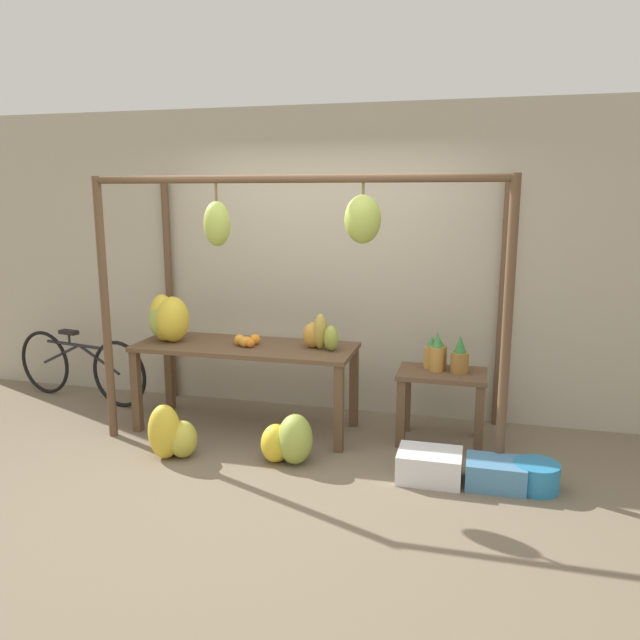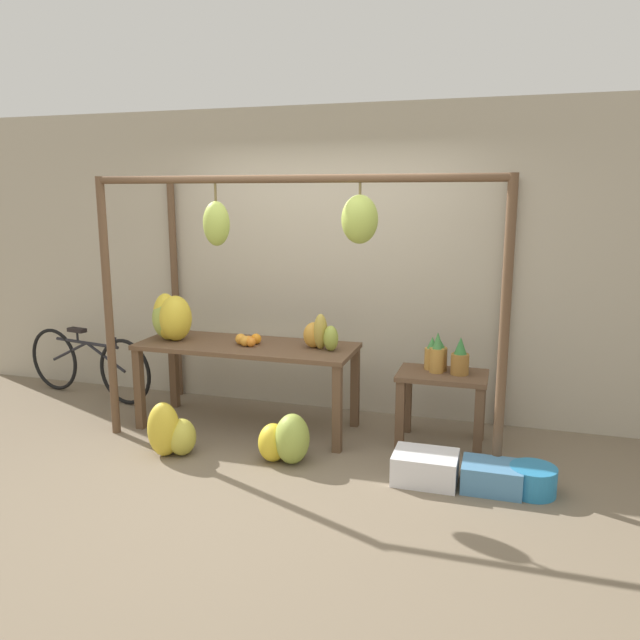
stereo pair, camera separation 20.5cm
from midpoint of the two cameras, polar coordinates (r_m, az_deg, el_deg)
The scene contains 15 objects.
ground_plane at distance 4.68m, azimuth -5.59°, elevation -14.18°, with size 20.00×20.00×0.00m, color #756651.
shop_wall_back at distance 5.80m, azimuth -0.37°, elevation 5.29°, with size 8.00×0.08×2.80m.
stall_awning at distance 4.89m, azimuth -2.57°, elevation 5.42°, with size 3.23×1.25×2.16m.
display_table_main at distance 5.42m, azimuth -7.90°, elevation -3.28°, with size 1.89×0.69×0.75m.
display_table_side at distance 5.21m, azimuth 9.96°, elevation -6.33°, with size 0.71×0.47×0.60m.
banana_pile_on_table at distance 5.63m, azimuth -14.81°, elevation 0.03°, with size 0.44×0.40×0.41m.
orange_pile at distance 5.34m, azimuth -7.82°, elevation -1.91°, with size 0.21×0.19×0.09m.
pineapple_cluster at distance 5.19m, azimuth 9.94°, elevation -3.15°, with size 0.37×0.25×0.33m.
banana_pile_ground_left at distance 5.10m, azimuth -14.55°, elevation -10.11°, with size 0.43×0.41×0.44m.
banana_pile_ground_right at distance 4.85m, azimuth -4.15°, elevation -10.94°, with size 0.44×0.32×0.39m.
fruit_crate_white at distance 4.65m, azimuth 8.70°, elevation -13.02°, with size 0.45×0.34×0.21m.
blue_bucket at distance 4.68m, azimuth 17.93°, elevation -13.45°, with size 0.32×0.32×0.19m.
parked_bicycle at distance 6.68m, azimuth -21.89°, elevation -3.95°, with size 1.63×0.35×0.70m.
papaya_pile at distance 5.18m, azimuth -1.11°, elevation -1.36°, with size 0.37×0.27×0.30m.
fruit_crate_purple at distance 4.65m, azimuth 14.50°, elevation -13.44°, with size 0.41×0.31×0.19m.
Camera 1 is at (1.38, -3.99, 2.02)m, focal length 35.00 mm.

